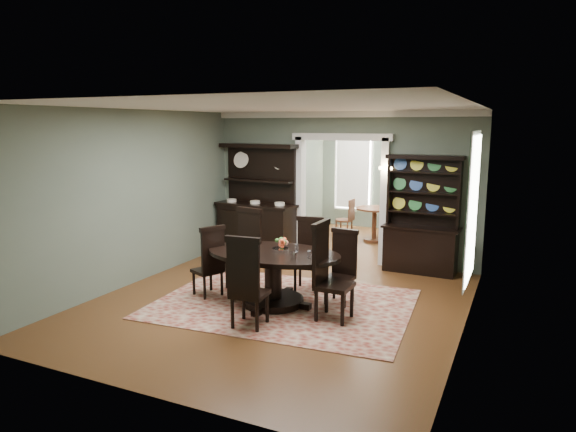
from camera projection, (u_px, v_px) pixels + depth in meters
name	position (u px, v px, depth m)	size (l,w,h in m)	color
room	(277.00, 203.00, 7.70)	(5.51, 6.01, 3.01)	#552F16
parlor	(375.00, 175.00, 12.62)	(3.51, 3.50, 3.01)	#552F16
doorway_trim	(341.00, 181.00, 10.34)	(2.08, 0.25, 2.57)	silver
right_window	(472.00, 205.00, 7.37)	(0.15, 1.47, 2.12)	white
wall_sconce	(386.00, 170.00, 9.76)	(0.27, 0.21, 0.21)	gold
rug	(283.00, 304.00, 7.95)	(3.84, 2.82, 0.01)	maroon
dining_table	(273.00, 268.00, 7.82)	(2.16, 2.02, 0.84)	black
centerpiece	(280.00, 247.00, 7.81)	(1.29, 0.83, 0.21)	white
chair_far_left	(247.00, 246.00, 8.71)	(0.58, 0.55, 1.35)	black
chair_far_mid	(309.00, 251.00, 8.59)	(0.52, 0.50, 1.22)	black
chair_far_right	(342.00, 264.00, 7.94)	(0.46, 0.44, 1.15)	black
chair_end_left	(211.00, 260.00, 8.17)	(0.55, 0.56, 1.17)	black
chair_end_right	(327.00, 268.00, 7.23)	(0.50, 0.54, 1.41)	black
chair_near	(246.00, 280.00, 6.86)	(0.52, 0.50, 1.30)	black
sideboard	(257.00, 216.00, 10.97)	(1.83, 0.79, 2.35)	black
welsh_dresser	(421.00, 230.00, 9.58)	(1.42, 0.56, 2.19)	black
parlor_table	(374.00, 219.00, 12.14)	(0.88, 0.88, 0.81)	brown
parlor_chair_left	(347.00, 218.00, 12.35)	(0.42, 0.41, 0.98)	brown
parlor_chair_right	(391.00, 223.00, 11.83)	(0.42, 0.41, 0.93)	brown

